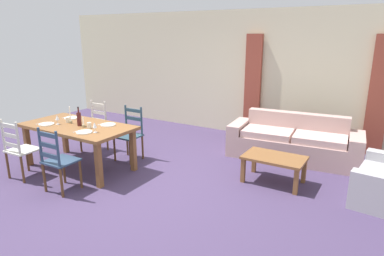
{
  "coord_description": "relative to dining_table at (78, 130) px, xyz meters",
  "views": [
    {
      "loc": [
        3.15,
        -3.67,
        2.2
      ],
      "look_at": [
        0.48,
        0.73,
        0.75
      ],
      "focal_mm": 31.4,
      "sensor_mm": 36.0,
      "label": 1
    }
  ],
  "objects": [
    {
      "name": "ground_plane",
      "position": [
        1.23,
        0.1,
        -0.67
      ],
      "size": [
        9.6,
        9.6,
        0.02
      ],
      "primitive_type": "cube",
      "color": "#423355"
    },
    {
      "name": "wall_far",
      "position": [
        1.23,
        3.4,
        0.69
      ],
      "size": [
        9.6,
        0.16,
        2.7
      ],
      "primitive_type": "cube",
      "color": "beige",
      "rests_on": "ground_plane"
    },
    {
      "name": "curtain_panel_left",
      "position": [
        1.76,
        3.26,
        0.44
      ],
      "size": [
        0.35,
        0.08,
        2.2
      ],
      "primitive_type": "cube",
      "color": "brown",
      "rests_on": "ground_plane"
    },
    {
      "name": "curtain_panel_right",
      "position": [
        4.16,
        3.26,
        0.44
      ],
      "size": [
        0.35,
        0.08,
        2.2
      ],
      "primitive_type": "cube",
      "color": "brown",
      "rests_on": "ground_plane"
    },
    {
      "name": "dining_table",
      "position": [
        0.0,
        0.0,
        0.0
      ],
      "size": [
        1.9,
        0.96,
        0.75
      ],
      "color": "brown",
      "rests_on": "ground_plane"
    },
    {
      "name": "dining_chair_near_left",
      "position": [
        -0.44,
        -0.77,
        -0.19
      ],
      "size": [
        0.44,
        0.42,
        0.96
      ],
      "color": "beige",
      "rests_on": "ground_plane"
    },
    {
      "name": "dining_chair_near_right",
      "position": [
        0.46,
        -0.77,
        -0.19
      ],
      "size": [
        0.43,
        0.41,
        0.96
      ],
      "color": "#2D445D",
      "rests_on": "ground_plane"
    },
    {
      "name": "dining_chair_far_left",
      "position": [
        -0.44,
        0.77,
        -0.19
      ],
      "size": [
        0.42,
        0.4,
        0.96
      ],
      "color": "beige",
      "rests_on": "ground_plane"
    },
    {
      "name": "dining_chair_far_right",
      "position": [
        0.45,
        0.76,
        -0.19
      ],
      "size": [
        0.43,
        0.41,
        0.96
      ],
      "color": "#2B4655",
      "rests_on": "ground_plane"
    },
    {
      "name": "dinner_plate_near_left",
      "position": [
        -0.45,
        -0.25,
        0.1
      ],
      "size": [
        0.24,
        0.24,
        0.02
      ],
      "primitive_type": "cylinder",
      "color": "white",
      "rests_on": "dining_table"
    },
    {
      "name": "fork_near_left",
      "position": [
        -0.6,
        -0.25,
        0.09
      ],
      "size": [
        0.03,
        0.17,
        0.01
      ],
      "primitive_type": "cube",
      "rotation": [
        0.0,
        0.0,
        -0.08
      ],
      "color": "silver",
      "rests_on": "dining_table"
    },
    {
      "name": "dinner_plate_near_right",
      "position": [
        0.45,
        -0.25,
        0.1
      ],
      "size": [
        0.24,
        0.24,
        0.02
      ],
      "primitive_type": "cylinder",
      "color": "white",
      "rests_on": "dining_table"
    },
    {
      "name": "fork_near_right",
      "position": [
        0.3,
        -0.25,
        0.09
      ],
      "size": [
        0.02,
        0.17,
        0.01
      ],
      "primitive_type": "cube",
      "rotation": [
        0.0,
        0.0,
        -0.04
      ],
      "color": "silver",
      "rests_on": "dining_table"
    },
    {
      "name": "dinner_plate_far_left",
      "position": [
        -0.45,
        0.25,
        0.1
      ],
      "size": [
        0.24,
        0.24,
        0.02
      ],
      "primitive_type": "cylinder",
      "color": "white",
      "rests_on": "dining_table"
    },
    {
      "name": "fork_far_left",
      "position": [
        -0.6,
        0.25,
        0.09
      ],
      "size": [
        0.02,
        0.17,
        0.01
      ],
      "primitive_type": "cube",
      "rotation": [
        0.0,
        0.0,
        0.05
      ],
      "color": "silver",
      "rests_on": "dining_table"
    },
    {
      "name": "dinner_plate_far_right",
      "position": [
        0.45,
        0.25,
        0.1
      ],
      "size": [
        0.24,
        0.24,
        0.02
      ],
      "primitive_type": "cylinder",
      "color": "white",
      "rests_on": "dining_table"
    },
    {
      "name": "fork_far_right",
      "position": [
        0.3,
        0.25,
        0.09
      ],
      "size": [
        0.02,
        0.17,
        0.01
      ],
      "primitive_type": "cube",
      "rotation": [
        0.0,
        0.0,
        -0.05
      ],
      "color": "silver",
      "rests_on": "dining_table"
    },
    {
      "name": "wine_bottle",
      "position": [
        0.07,
        -0.01,
        0.2
      ],
      "size": [
        0.07,
        0.07,
        0.32
      ],
      "color": "#471919",
      "rests_on": "dining_table"
    },
    {
      "name": "wine_glass_near_left",
      "position": [
        -0.31,
        -0.14,
        0.2
      ],
      "size": [
        0.06,
        0.06,
        0.16
      ],
      "color": "white",
      "rests_on": "dining_table"
    },
    {
      "name": "wine_glass_near_right",
      "position": [
        0.58,
        -0.15,
        0.2
      ],
      "size": [
        0.06,
        0.06,
        0.16
      ],
      "color": "white",
      "rests_on": "dining_table"
    },
    {
      "name": "coffee_cup_primary",
      "position": [
        0.31,
        -0.02,
        0.13
      ],
      "size": [
        0.07,
        0.07,
        0.09
      ],
      "primitive_type": "cylinder",
      "color": "beige",
      "rests_on": "dining_table"
    },
    {
      "name": "coffee_cup_secondary",
      "position": [
        -0.26,
        0.03,
        0.13
      ],
      "size": [
        0.07,
        0.07,
        0.09
      ],
      "primitive_type": "cylinder",
      "color": "beige",
      "rests_on": "dining_table"
    },
    {
      "name": "candle_tall",
      "position": [
        -0.18,
        0.02,
        0.17
      ],
      "size": [
        0.05,
        0.05,
        0.29
      ],
      "color": "#998C66",
      "rests_on": "dining_table"
    },
    {
      "name": "candle_short",
      "position": [
        0.2,
        -0.04,
        0.13
      ],
      "size": [
        0.05,
        0.05,
        0.17
      ],
      "color": "#998C66",
      "rests_on": "dining_table"
    },
    {
      "name": "couch",
      "position": [
        2.95,
        2.34,
        -0.37
      ],
      "size": [
        2.35,
        1.02,
        0.8
      ],
      "color": "#BE9A92",
      "rests_on": "ground_plane"
    },
    {
      "name": "coffee_table",
      "position": [
        2.98,
        1.12,
        -0.31
      ],
      "size": [
        0.9,
        0.56,
        0.42
      ],
      "color": "brown",
      "rests_on": "ground_plane"
    }
  ]
}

